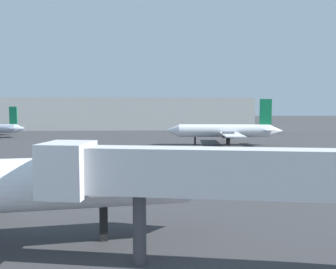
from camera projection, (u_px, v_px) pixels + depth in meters
airplane_distant at (225, 131)px, 74.64m from camera, size 25.25×22.47×9.84m
jet_bridge at (230, 175)px, 17.42m from camera, size 21.35×5.88×6.36m
terminal_building at (131, 113)px, 133.47m from camera, size 87.71×27.70×11.41m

